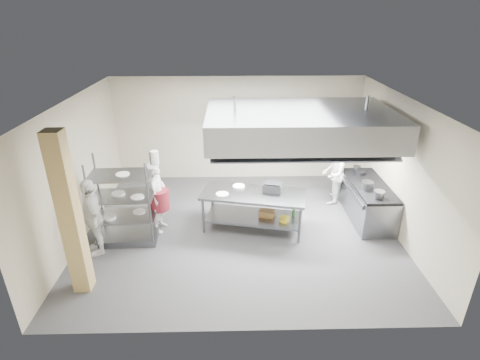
{
  "coord_description": "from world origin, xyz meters",
  "views": [
    {
      "loc": [
        -0.18,
        -7.4,
        4.67
      ],
      "look_at": [
        0.0,
        0.2,
        1.17
      ],
      "focal_mm": 28.0,
      "sensor_mm": 36.0,
      "label": 1
    }
  ],
  "objects_px": {
    "cooking_range": "(367,202)",
    "chef_head": "(158,197)",
    "chef_line": "(333,174)",
    "stockpot": "(367,185)",
    "griddle": "(273,187)",
    "island": "(253,211)",
    "pass_rack": "(124,201)",
    "chef_plating": "(93,217)"
  },
  "relations": [
    {
      "from": "cooking_range",
      "to": "chef_head",
      "type": "relative_size",
      "value": 1.2
    },
    {
      "from": "chef_line",
      "to": "stockpot",
      "type": "distance_m",
      "value": 1.23
    },
    {
      "from": "cooking_range",
      "to": "griddle",
      "type": "xyz_separation_m",
      "value": [
        -2.34,
        -0.37,
        0.59
      ]
    },
    {
      "from": "island",
      "to": "stockpot",
      "type": "bearing_deg",
      "value": 15.49
    },
    {
      "from": "pass_rack",
      "to": "chef_plating",
      "type": "relative_size",
      "value": 1.16
    },
    {
      "from": "chef_plating",
      "to": "island",
      "type": "bearing_deg",
      "value": 79.89
    },
    {
      "from": "cooking_range",
      "to": "griddle",
      "type": "distance_m",
      "value": 2.44
    },
    {
      "from": "island",
      "to": "chef_plating",
      "type": "relative_size",
      "value": 1.39
    },
    {
      "from": "chef_plating",
      "to": "stockpot",
      "type": "bearing_deg",
      "value": 75.21
    },
    {
      "from": "pass_rack",
      "to": "stockpot",
      "type": "xyz_separation_m",
      "value": [
        5.39,
        0.54,
        0.03
      ]
    },
    {
      "from": "island",
      "to": "stockpot",
      "type": "xyz_separation_m",
      "value": [
        2.6,
        0.15,
        0.54
      ]
    },
    {
      "from": "pass_rack",
      "to": "cooking_range",
      "type": "distance_m",
      "value": 5.65
    },
    {
      "from": "island",
      "to": "chef_line",
      "type": "bearing_deg",
      "value": 43.08
    },
    {
      "from": "island",
      "to": "chef_plating",
      "type": "xyz_separation_m",
      "value": [
        -3.3,
        -0.84,
        0.38
      ]
    },
    {
      "from": "chef_head",
      "to": "cooking_range",
      "type": "bearing_deg",
      "value": -77.35
    },
    {
      "from": "chef_head",
      "to": "stockpot",
      "type": "xyz_separation_m",
      "value": [
        4.75,
        0.14,
        0.16
      ]
    },
    {
      "from": "stockpot",
      "to": "cooking_range",
      "type": "bearing_deg",
      "value": 58.6
    },
    {
      "from": "island",
      "to": "griddle",
      "type": "distance_m",
      "value": 0.71
    },
    {
      "from": "pass_rack",
      "to": "griddle",
      "type": "xyz_separation_m",
      "value": [
        3.22,
        0.46,
        0.05
      ]
    },
    {
      "from": "island",
      "to": "griddle",
      "type": "xyz_separation_m",
      "value": [
        0.43,
        0.07,
        0.56
      ]
    },
    {
      "from": "chef_line",
      "to": "stockpot",
      "type": "xyz_separation_m",
      "value": [
        0.49,
        -1.12,
        0.19
      ]
    },
    {
      "from": "cooking_range",
      "to": "stockpot",
      "type": "distance_m",
      "value": 0.66
    },
    {
      "from": "chef_line",
      "to": "griddle",
      "type": "bearing_deg",
      "value": -29.56
    },
    {
      "from": "stockpot",
      "to": "griddle",
      "type": "bearing_deg",
      "value": -177.74
    },
    {
      "from": "chef_plating",
      "to": "cooking_range",
      "type": "bearing_deg",
      "value": 77.5
    },
    {
      "from": "island",
      "to": "stockpot",
      "type": "height_order",
      "value": "stockpot"
    },
    {
      "from": "chef_line",
      "to": "chef_plating",
      "type": "height_order",
      "value": "chef_plating"
    },
    {
      "from": "chef_plating",
      "to": "griddle",
      "type": "xyz_separation_m",
      "value": [
        3.74,
        0.9,
        0.18
      ]
    },
    {
      "from": "cooking_range",
      "to": "stockpot",
      "type": "bearing_deg",
      "value": -121.4
    },
    {
      "from": "griddle",
      "to": "stockpot",
      "type": "height_order",
      "value": "griddle"
    },
    {
      "from": "chef_line",
      "to": "griddle",
      "type": "xyz_separation_m",
      "value": [
        -1.68,
        -1.2,
        0.2
      ]
    },
    {
      "from": "chef_plating",
      "to": "stockpot",
      "type": "height_order",
      "value": "chef_plating"
    },
    {
      "from": "cooking_range",
      "to": "pass_rack",
      "type": "bearing_deg",
      "value": -171.56
    },
    {
      "from": "island",
      "to": "pass_rack",
      "type": "height_order",
      "value": "pass_rack"
    },
    {
      "from": "pass_rack",
      "to": "cooking_range",
      "type": "xyz_separation_m",
      "value": [
        5.56,
        0.83,
        -0.54
      ]
    },
    {
      "from": "chef_head",
      "to": "chef_plating",
      "type": "bearing_deg",
      "value": 134.18
    },
    {
      "from": "chef_line",
      "to": "griddle",
      "type": "distance_m",
      "value": 2.08
    },
    {
      "from": "cooking_range",
      "to": "chef_plating",
      "type": "distance_m",
      "value": 6.22
    },
    {
      "from": "pass_rack",
      "to": "griddle",
      "type": "relative_size",
      "value": 4.69
    },
    {
      "from": "pass_rack",
      "to": "chef_plating",
      "type": "xyz_separation_m",
      "value": [
        -0.52,
        -0.45,
        -0.13
      ]
    },
    {
      "from": "chef_head",
      "to": "chef_plating",
      "type": "relative_size",
      "value": 1.0
    },
    {
      "from": "pass_rack",
      "to": "chef_line",
      "type": "xyz_separation_m",
      "value": [
        4.9,
        1.66,
        -0.16
      ]
    }
  ]
}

